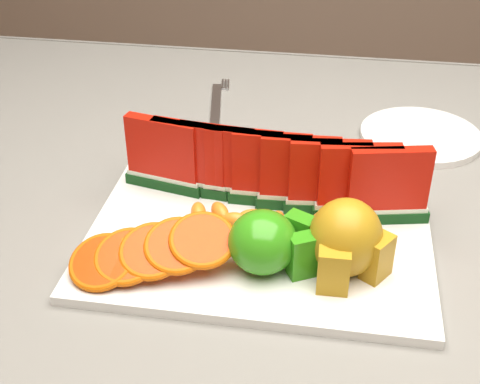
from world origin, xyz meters
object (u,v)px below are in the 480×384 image
at_px(pear_cluster, 347,241).
at_px(side_plate, 421,136).
at_px(apple_cluster, 269,243).
at_px(fork, 217,104).
at_px(platter, 260,235).

height_order(pear_cluster, side_plate, pear_cluster).
xyz_separation_m(apple_cluster, fork, (-0.14, 0.41, -0.04)).
relative_size(apple_cluster, side_plate, 0.46).
bearing_deg(pear_cluster, apple_cluster, -173.88).
relative_size(platter, side_plate, 1.76).
relative_size(platter, apple_cluster, 3.81).
distance_m(pear_cluster, fork, 0.46).
xyz_separation_m(side_plate, fork, (-0.32, 0.06, -0.00)).
distance_m(apple_cluster, side_plate, 0.40).
xyz_separation_m(platter, pear_cluster, (0.10, -0.05, 0.04)).
distance_m(apple_cluster, pear_cluster, 0.08).
relative_size(apple_cluster, pear_cluster, 1.00).
distance_m(platter, pear_cluster, 0.12).
distance_m(platter, fork, 0.37).
distance_m(platter, apple_cluster, 0.08).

